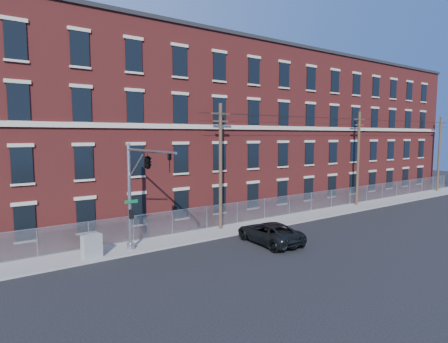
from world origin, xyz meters
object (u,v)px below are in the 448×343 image
object	(u,v)px
utility_pole_near	(221,164)
utility_cabinet	(92,246)
pickup_truck	(269,233)
traffic_signal_mast	(143,173)

from	to	relation	value
utility_pole_near	utility_cabinet	world-z (taller)	utility_pole_near
pickup_truck	utility_cabinet	world-z (taller)	utility_cabinet
pickup_truck	utility_cabinet	xyz separation A→B (m)	(-11.29, 3.65, 0.09)
utility_pole_near	pickup_truck	world-z (taller)	utility_pole_near
utility_pole_near	traffic_signal_mast	bearing A→B (deg)	-156.86
traffic_signal_mast	pickup_truck	bearing A→B (deg)	-10.61
utility_pole_near	utility_cabinet	size ratio (longest dim) A/B	6.92
utility_cabinet	traffic_signal_mast	bearing A→B (deg)	-47.39
traffic_signal_mast	pickup_truck	distance (m)	9.98
traffic_signal_mast	utility_cabinet	world-z (taller)	traffic_signal_mast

